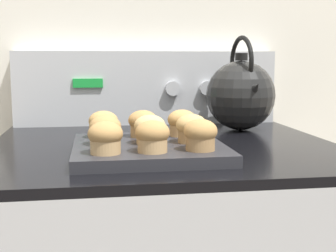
# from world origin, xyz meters

# --- Properties ---
(wall_back) EXTENTS (8.00, 0.05, 2.40)m
(wall_back) POSITION_xyz_m (0.00, 0.74, 1.20)
(wall_back) COLOR silver
(wall_back) RESTS_ON ground_plane
(control_panel) EXTENTS (0.75, 0.07, 0.21)m
(control_panel) POSITION_xyz_m (0.00, 0.68, 1.04)
(control_panel) COLOR #B7BABF
(control_panel) RESTS_ON stove_range
(muffin_pan) EXTENTS (0.29, 0.29, 0.02)m
(muffin_pan) POSITION_xyz_m (-0.05, 0.24, 0.95)
(muffin_pan) COLOR #28282D
(muffin_pan) RESTS_ON stove_range
(muffin_r0_c0) EXTENTS (0.06, 0.06, 0.06)m
(muffin_r0_c0) POSITION_xyz_m (-0.13, 0.15, 0.99)
(muffin_r0_c0) COLOR tan
(muffin_r0_c0) RESTS_ON muffin_pan
(muffin_r0_c1) EXTENTS (0.06, 0.06, 0.06)m
(muffin_r0_c1) POSITION_xyz_m (-0.05, 0.16, 0.99)
(muffin_r0_c1) COLOR tan
(muffin_r0_c1) RESTS_ON muffin_pan
(muffin_r0_c2) EXTENTS (0.06, 0.06, 0.06)m
(muffin_r0_c2) POSITION_xyz_m (0.04, 0.16, 0.99)
(muffin_r0_c2) COLOR #A37A4C
(muffin_r0_c2) RESTS_ON muffin_pan
(muffin_r1_c0) EXTENTS (0.06, 0.06, 0.06)m
(muffin_r1_c0) POSITION_xyz_m (-0.13, 0.24, 0.99)
(muffin_r1_c0) COLOR tan
(muffin_r1_c0) RESTS_ON muffin_pan
(muffin_r1_c1) EXTENTS (0.06, 0.06, 0.06)m
(muffin_r1_c1) POSITION_xyz_m (-0.04, 0.24, 0.99)
(muffin_r1_c1) COLOR tan
(muffin_r1_c1) RESTS_ON muffin_pan
(muffin_r1_c2) EXTENTS (0.06, 0.06, 0.06)m
(muffin_r1_c2) POSITION_xyz_m (0.04, 0.24, 0.99)
(muffin_r1_c2) COLOR tan
(muffin_r1_c2) RESTS_ON muffin_pan
(muffin_r2_c0) EXTENTS (0.06, 0.06, 0.06)m
(muffin_r2_c0) POSITION_xyz_m (-0.13, 0.32, 0.99)
(muffin_r2_c0) COLOR tan
(muffin_r2_c0) RESTS_ON muffin_pan
(muffin_r2_c1) EXTENTS (0.06, 0.06, 0.06)m
(muffin_r2_c1) POSITION_xyz_m (-0.05, 0.32, 0.99)
(muffin_r2_c1) COLOR tan
(muffin_r2_c1) RESTS_ON muffin_pan
(muffin_r2_c2) EXTENTS (0.06, 0.06, 0.06)m
(muffin_r2_c2) POSITION_xyz_m (0.04, 0.32, 0.99)
(muffin_r2_c2) COLOR tan
(muffin_r2_c2) RESTS_ON muffin_pan
(tea_kettle) EXTENTS (0.18, 0.21, 0.25)m
(tea_kettle) POSITION_xyz_m (0.23, 0.53, 1.04)
(tea_kettle) COLOR black
(tea_kettle) RESTS_ON stove_range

